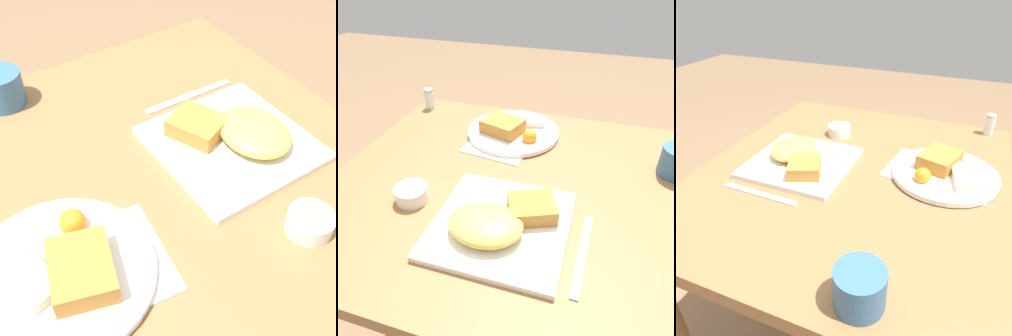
% 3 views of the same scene
% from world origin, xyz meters
% --- Properties ---
extents(dining_table, '(0.94, 0.84, 0.76)m').
position_xyz_m(dining_table, '(0.00, 0.00, 0.67)').
color(dining_table, olive).
rests_on(dining_table, ground_plane).
extents(menu_card, '(0.22, 0.31, 0.00)m').
position_xyz_m(menu_card, '(-0.09, 0.23, 0.76)').
color(menu_card, silver).
rests_on(menu_card, dining_table).
extents(plate_square_near, '(0.29, 0.29, 0.06)m').
position_xyz_m(plate_square_near, '(0.01, -0.16, 0.78)').
color(plate_square_near, white).
rests_on(plate_square_near, dining_table).
extents(plate_oval_far, '(0.29, 0.29, 0.05)m').
position_xyz_m(plate_oval_far, '(-0.08, 0.24, 0.78)').
color(plate_oval_far, white).
rests_on(plate_oval_far, menu_card).
extents(sauce_ramekin, '(0.08, 0.08, 0.04)m').
position_xyz_m(sauce_ramekin, '(-0.22, -0.13, 0.78)').
color(sauce_ramekin, white).
rests_on(sauce_ramekin, dining_table).
extents(butter_knife, '(0.02, 0.22, 0.00)m').
position_xyz_m(butter_knife, '(0.19, -0.18, 0.76)').
color(butter_knife, silver).
rests_on(butter_knife, dining_table).
extents(coffee_mug, '(0.09, 0.09, 0.08)m').
position_xyz_m(coffee_mug, '(0.40, 0.17, 0.80)').
color(coffee_mug, '#386693').
rests_on(coffee_mug, dining_table).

